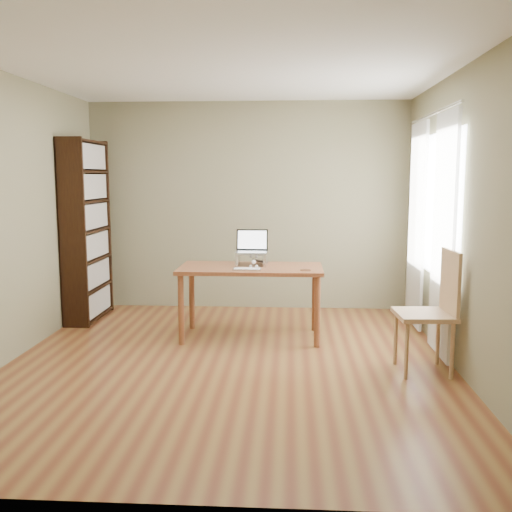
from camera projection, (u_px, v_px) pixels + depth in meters
The scene contains 10 objects.
room at pixel (232, 220), 4.98m from camera, with size 4.04×4.54×2.64m.
bookshelf at pixel (87, 230), 6.65m from camera, with size 0.30×0.90×2.10m.
curtains at pixel (429, 228), 5.67m from camera, with size 0.03×1.90×2.25m.
desk at pixel (251, 275), 5.91m from camera, with size 1.48×0.74×0.75m.
laptop_stand at pixel (251, 258), 5.96m from camera, with size 0.32×0.25×0.13m.
laptop at pixel (252, 247), 6.00m from camera, with size 0.33×0.28×0.24m.
keyboard at pixel (247, 269), 5.67m from camera, with size 0.28×0.13×0.02m.
coaster at pixel (306, 270), 5.66m from camera, with size 0.11×0.11×0.01m, color #5A2F1E.
cat at pixel (254, 259), 5.99m from camera, with size 0.24×0.48×0.14m.
chair at pixel (434, 306), 4.86m from camera, with size 0.49×0.49×1.06m.
Camera 1 is at (0.54, -4.95, 1.68)m, focal length 40.00 mm.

